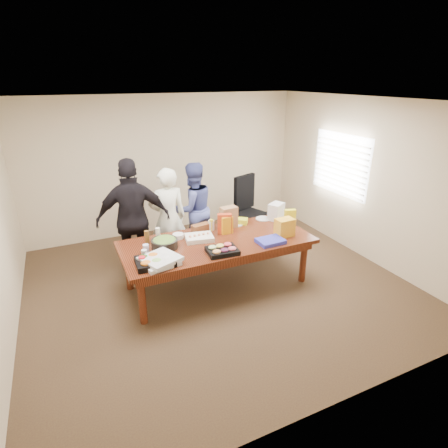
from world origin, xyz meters
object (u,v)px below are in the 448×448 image
person_center (168,218)px  salad_bowl (165,244)px  conference_table (218,263)px  office_chair (249,212)px  person_right (193,209)px  sheet_cake (199,238)px

person_center → salad_bowl: bearing=71.9°
person_center → conference_table: bearing=117.1°
conference_table → office_chair: bearing=45.0°
person_center → person_right: person_center is taller
office_chair → salad_bowl: size_ratio=3.26×
salad_bowl → office_chair: bearing=29.0°
person_right → salad_bowl: (-0.85, -1.14, -0.02)m
person_center → salad_bowl: 0.92m
conference_table → sheet_cake: bearing=151.0°
person_center → person_right: (0.54, 0.28, -0.01)m
person_center → office_chair: bearing=-170.7°
office_chair → person_right: (-1.10, 0.06, 0.22)m
person_center → salad_bowl: size_ratio=4.50×
person_right → office_chair: bearing=168.3°
person_right → sheet_cake: person_right is taller
sheet_cake → conference_table: bearing=-18.5°
conference_table → salad_bowl: (-0.77, 0.10, 0.44)m
conference_table → person_center: (-0.46, 0.96, 0.46)m
person_center → person_right: 0.61m
office_chair → sheet_cake: size_ratio=3.05×
conference_table → sheet_cake: (-0.23, 0.13, 0.41)m
conference_table → sheet_cake: size_ratio=7.02×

